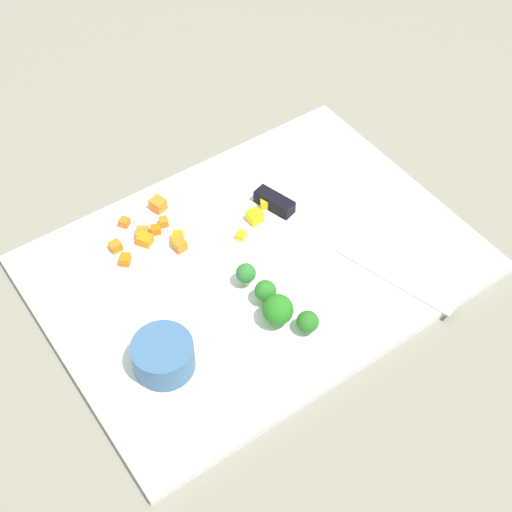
% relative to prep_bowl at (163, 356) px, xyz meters
% --- Properties ---
extents(ground_plane, '(4.00, 4.00, 0.00)m').
position_rel_prep_bowl_xyz_m(ground_plane, '(0.17, 0.07, -0.03)').
color(ground_plane, gray).
extents(cutting_board, '(0.53, 0.39, 0.01)m').
position_rel_prep_bowl_xyz_m(cutting_board, '(0.17, 0.07, -0.03)').
color(cutting_board, white).
rests_on(cutting_board, ground_plane).
extents(prep_bowl, '(0.07, 0.07, 0.04)m').
position_rel_prep_bowl_xyz_m(prep_bowl, '(0.00, 0.00, 0.00)').
color(prep_bowl, '#37608B').
rests_on(prep_bowl, cutting_board).
extents(chef_knife, '(0.11, 0.30, 0.02)m').
position_rel_prep_bowl_xyz_m(chef_knife, '(0.27, 0.06, -0.01)').
color(chef_knife, silver).
rests_on(chef_knife, cutting_board).
extents(carrot_dice_0, '(0.02, 0.02, 0.01)m').
position_rel_prep_bowl_xyz_m(carrot_dice_0, '(0.11, 0.19, -0.01)').
color(carrot_dice_0, orange).
rests_on(carrot_dice_0, cutting_board).
extents(carrot_dice_1, '(0.02, 0.02, 0.01)m').
position_rel_prep_bowl_xyz_m(carrot_dice_1, '(0.11, 0.15, -0.01)').
color(carrot_dice_1, orange).
rests_on(carrot_dice_1, cutting_board).
extents(carrot_dice_2, '(0.02, 0.02, 0.01)m').
position_rel_prep_bowl_xyz_m(carrot_dice_2, '(0.07, 0.17, -0.01)').
color(carrot_dice_2, orange).
rests_on(carrot_dice_2, cutting_board).
extents(carrot_dice_3, '(0.02, 0.02, 0.01)m').
position_rel_prep_bowl_xyz_m(carrot_dice_3, '(0.08, 0.18, -0.01)').
color(carrot_dice_3, orange).
rests_on(carrot_dice_3, cutting_board).
extents(carrot_dice_4, '(0.02, 0.02, 0.01)m').
position_rel_prep_bowl_xyz_m(carrot_dice_4, '(0.07, 0.22, -0.01)').
color(carrot_dice_4, orange).
rests_on(carrot_dice_4, cutting_board).
extents(carrot_dice_5, '(0.01, 0.01, 0.01)m').
position_rel_prep_bowl_xyz_m(carrot_dice_5, '(0.04, 0.19, -0.01)').
color(carrot_dice_5, orange).
rests_on(carrot_dice_5, cutting_board).
extents(carrot_dice_6, '(0.02, 0.02, 0.01)m').
position_rel_prep_bowl_xyz_m(carrot_dice_6, '(0.09, 0.18, -0.01)').
color(carrot_dice_6, orange).
rests_on(carrot_dice_6, cutting_board).
extents(carrot_dice_7, '(0.02, 0.02, 0.02)m').
position_rel_prep_bowl_xyz_m(carrot_dice_7, '(0.12, 0.22, -0.01)').
color(carrot_dice_7, orange).
rests_on(carrot_dice_7, cutting_board).
extents(carrot_dice_8, '(0.02, 0.02, 0.02)m').
position_rel_prep_bowl_xyz_m(carrot_dice_8, '(0.10, 0.14, -0.01)').
color(carrot_dice_8, orange).
rests_on(carrot_dice_8, cutting_board).
extents(carrot_dice_9, '(0.02, 0.02, 0.01)m').
position_rel_prep_bowl_xyz_m(carrot_dice_9, '(0.04, 0.16, -0.01)').
color(carrot_dice_9, orange).
rests_on(carrot_dice_9, cutting_board).
extents(pepper_dice_0, '(0.02, 0.02, 0.01)m').
position_rel_prep_bowl_xyz_m(pepper_dice_0, '(0.18, 0.11, -0.01)').
color(pepper_dice_0, yellow).
rests_on(pepper_dice_0, cutting_board).
extents(pepper_dice_1, '(0.02, 0.02, 0.01)m').
position_rel_prep_bowl_xyz_m(pepper_dice_1, '(0.24, 0.14, -0.01)').
color(pepper_dice_1, yellow).
rests_on(pepper_dice_1, cutting_board).
extents(pepper_dice_2, '(0.02, 0.02, 0.01)m').
position_rel_prep_bowl_xyz_m(pepper_dice_2, '(0.21, 0.12, -0.01)').
color(pepper_dice_2, yellow).
rests_on(pepper_dice_2, cutting_board).
extents(broccoli_floret_0, '(0.02, 0.02, 0.03)m').
position_rel_prep_bowl_xyz_m(broccoli_floret_0, '(0.14, 0.04, 0.00)').
color(broccoli_floret_0, '#7FB96A').
rests_on(broccoli_floret_0, cutting_board).
extents(broccoli_floret_1, '(0.04, 0.04, 0.04)m').
position_rel_prep_bowl_xyz_m(broccoli_floret_1, '(0.14, -0.02, 0.00)').
color(broccoli_floret_1, '#96BC6C').
rests_on(broccoli_floret_1, cutting_board).
extents(broccoli_floret_2, '(0.03, 0.03, 0.03)m').
position_rel_prep_bowl_xyz_m(broccoli_floret_2, '(0.15, 0.01, 0.00)').
color(broccoli_floret_2, '#8AB25F').
rests_on(broccoli_floret_2, cutting_board).
extents(broccoli_floret_3, '(0.03, 0.03, 0.03)m').
position_rel_prep_bowl_xyz_m(broccoli_floret_3, '(0.16, -0.05, -0.00)').
color(broccoli_floret_3, '#88BC55').
rests_on(broccoli_floret_3, cutting_board).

